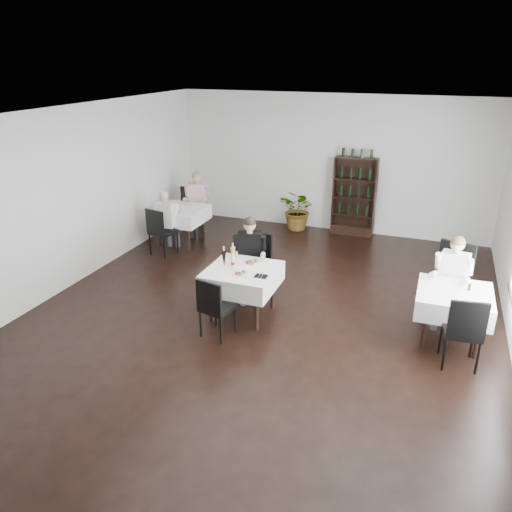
# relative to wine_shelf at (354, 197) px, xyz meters

# --- Properties ---
(room_shell) EXTENTS (9.00, 9.00, 9.00)m
(room_shell) POSITION_rel_wine_shelf_xyz_m (-0.60, -4.31, 0.65)
(room_shell) COLOR black
(room_shell) RESTS_ON ground
(wine_shelf) EXTENTS (0.90, 0.28, 1.75)m
(wine_shelf) POSITION_rel_wine_shelf_xyz_m (0.00, 0.00, 0.00)
(wine_shelf) COLOR black
(wine_shelf) RESTS_ON ground
(main_table) EXTENTS (1.03, 1.03, 0.77)m
(main_table) POSITION_rel_wine_shelf_xyz_m (-0.90, -4.31, -0.23)
(main_table) COLOR black
(main_table) RESTS_ON ground
(left_table) EXTENTS (0.98, 0.98, 0.77)m
(left_table) POSITION_rel_wine_shelf_xyz_m (-3.30, -1.81, -0.23)
(left_table) COLOR black
(left_table) RESTS_ON ground
(right_table) EXTENTS (0.98, 0.98, 0.77)m
(right_table) POSITION_rel_wine_shelf_xyz_m (2.10, -4.01, -0.23)
(right_table) COLOR black
(right_table) RESTS_ON ground
(potted_tree) EXTENTS (1.05, 0.98, 0.94)m
(potted_tree) POSITION_rel_wine_shelf_xyz_m (-1.21, -0.12, -0.38)
(potted_tree) COLOR #2B5D20
(potted_tree) RESTS_ON ground
(main_chair_far) EXTENTS (0.55, 0.55, 1.05)m
(main_chair_far) POSITION_rel_wine_shelf_xyz_m (-0.97, -3.57, -0.24)
(main_chair_far) COLOR black
(main_chair_far) RESTS_ON ground
(main_chair_near) EXTENTS (0.49, 0.50, 0.91)m
(main_chair_near) POSITION_rel_wine_shelf_xyz_m (-1.02, -5.07, -0.33)
(main_chair_near) COLOR black
(main_chair_near) RESTS_ON ground
(left_chair_far) EXTENTS (0.53, 0.54, 1.04)m
(left_chair_far) POSITION_rel_wine_shelf_xyz_m (-3.39, -1.25, -0.25)
(left_chair_far) COLOR black
(left_chair_far) RESTS_ON ground
(left_chair_near) EXTENTS (0.54, 0.54, 0.97)m
(left_chair_near) POSITION_rel_wine_shelf_xyz_m (-3.34, -2.62, -0.29)
(left_chair_near) COLOR black
(left_chair_near) RESTS_ON ground
(right_chair_far) EXTENTS (0.67, 0.68, 1.16)m
(right_chair_far) POSITION_rel_wine_shelf_xyz_m (2.05, -3.23, -0.18)
(right_chair_far) COLOR black
(right_chair_far) RESTS_ON ground
(right_chair_near) EXTENTS (0.52, 0.52, 1.00)m
(right_chair_near) POSITION_rel_wine_shelf_xyz_m (2.23, -4.65, -0.27)
(right_chair_near) COLOR black
(right_chair_near) RESTS_ON ground
(diner_main) EXTENTS (0.59, 0.63, 1.38)m
(diner_main) POSITION_rel_wine_shelf_xyz_m (-1.00, -3.74, -0.05)
(diner_main) COLOR #43434B
(diner_main) RESTS_ON ground
(diner_left_far) EXTENTS (0.59, 0.63, 1.39)m
(diner_left_far) POSITION_rel_wine_shelf_xyz_m (-3.24, -1.17, -0.04)
(diner_left_far) COLOR #43434B
(diner_left_far) RESTS_ON ground
(diner_left_near) EXTENTS (0.50, 0.51, 1.27)m
(diner_left_near) POSITION_rel_wine_shelf_xyz_m (-3.33, -2.34, -0.11)
(diner_left_near) COLOR #43434B
(diner_left_near) RESTS_ON ground
(diner_right_far) EXTENTS (0.56, 0.59, 1.38)m
(diner_right_far) POSITION_rel_wine_shelf_xyz_m (2.05, -3.51, -0.05)
(diner_right_far) COLOR #43434B
(diner_right_far) RESTS_ON ground
(plate_far) EXTENTS (0.32, 0.32, 0.08)m
(plate_far) POSITION_rel_wine_shelf_xyz_m (-0.83, -4.08, -0.06)
(plate_far) COLOR white
(plate_far) RESTS_ON main_table
(plate_near) EXTENTS (0.26, 0.26, 0.07)m
(plate_near) POSITION_rel_wine_shelf_xyz_m (-0.84, -4.53, -0.06)
(plate_near) COLOR white
(plate_near) RESTS_ON main_table
(pilsner_dark) EXTENTS (0.08, 0.08, 0.34)m
(pilsner_dark) POSITION_rel_wine_shelf_xyz_m (-1.18, -4.35, 0.06)
(pilsner_dark) COLOR black
(pilsner_dark) RESTS_ON main_table
(pilsner_lager) EXTENTS (0.08, 0.08, 0.34)m
(pilsner_lager) POSITION_rel_wine_shelf_xyz_m (-1.10, -4.19, 0.06)
(pilsner_lager) COLOR gold
(pilsner_lager) RESTS_ON main_table
(coke_bottle) EXTENTS (0.06, 0.06, 0.25)m
(coke_bottle) POSITION_rel_wine_shelf_xyz_m (-1.03, -4.34, 0.02)
(coke_bottle) COLOR silver
(coke_bottle) RESTS_ON main_table
(napkin_cutlery) EXTENTS (0.19, 0.21, 0.02)m
(napkin_cutlery) POSITION_rel_wine_shelf_xyz_m (-0.54, -4.48, -0.07)
(napkin_cutlery) COLOR black
(napkin_cutlery) RESTS_ON main_table
(pepper_mill) EXTENTS (0.04, 0.04, 0.09)m
(pepper_mill) POSITION_rel_wine_shelf_xyz_m (2.27, -3.91, -0.03)
(pepper_mill) COLOR black
(pepper_mill) RESTS_ON right_table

